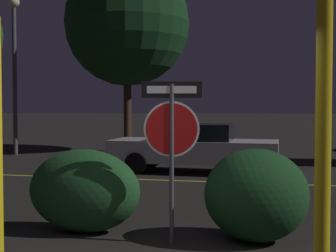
{
  "coord_description": "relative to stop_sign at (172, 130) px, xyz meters",
  "views": [
    {
      "loc": [
        0.99,
        -4.29,
        1.85
      ],
      "look_at": [
        -0.61,
        3.29,
        1.53
      ],
      "focal_mm": 50.0,
      "sensor_mm": 36.0,
      "label": 1
    }
  ],
  "objects": [
    {
      "name": "hedge_bush_3",
      "position": [
        1.11,
        0.33,
        -0.9
      ],
      "size": [
        1.42,
        1.19,
        1.28
      ],
      "primitive_type": "ellipsoid",
      "color": "#19421E",
      "rests_on": "ground_plane"
    },
    {
      "name": "stop_sign",
      "position": [
        0.0,
        0.0,
        0.0
      ],
      "size": [
        0.8,
        0.2,
        2.19
      ],
      "rotation": [
        0.0,
        0.0,
        0.21
      ],
      "color": "#4C4C51",
      "rests_on": "ground_plane"
    },
    {
      "name": "hedge_bush_2",
      "position": [
        -1.38,
        0.3,
        -0.93
      ],
      "size": [
        1.69,
        0.89,
        1.23
      ],
      "primitive_type": "ellipsoid",
      "color": "#1E4C23",
      "rests_on": "ground_plane"
    },
    {
      "name": "tree_1",
      "position": [
        -4.4,
        12.49,
        3.74
      ],
      "size": [
        5.13,
        5.13,
        7.85
      ],
      "color": "#422D1E",
      "rests_on": "ground_plane"
    },
    {
      "name": "street_lamp",
      "position": [
        -8.24,
        10.29,
        2.38
      ],
      "size": [
        0.43,
        0.43,
        6.08
      ],
      "color": "#4C4C51",
      "rests_on": "ground_plane"
    },
    {
      "name": "yellow_pole_right",
      "position": [
        1.7,
        -2.11,
        0.15
      ],
      "size": [
        0.13,
        0.13,
        3.38
      ],
      "primitive_type": "cylinder",
      "color": "yellow",
      "rests_on": "ground_plane"
    },
    {
      "name": "passing_car_2",
      "position": [
        -0.74,
        6.94,
        -0.84
      ],
      "size": [
        4.83,
        1.93,
        1.37
      ],
      "rotation": [
        0.0,
        0.0,
        1.54
      ],
      "color": "silver",
      "rests_on": "ground_plane"
    },
    {
      "name": "road_center_stripe",
      "position": [
        0.25,
        5.31,
        -1.54
      ],
      "size": [
        38.67,
        0.12,
        0.01
      ],
      "primitive_type": "cube",
      "color": "gold",
      "rests_on": "ground_plane"
    }
  ]
}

